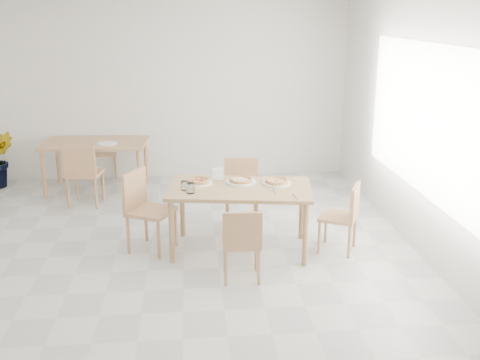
{
  "coord_description": "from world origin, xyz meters",
  "views": [
    {
      "loc": [
        0.47,
        -5.41,
        2.63
      ],
      "look_at": [
        1.02,
        0.44,
        0.83
      ],
      "focal_mm": 42.0,
      "sensor_mm": 36.0,
      "label": 1
    }
  ],
  "objects": [
    {
      "name": "tumbler_b",
      "position": [
        0.41,
        0.39,
        0.8
      ],
      "size": [
        0.08,
        0.08,
        0.1
      ],
      "primitive_type": "cylinder",
      "color": "white",
      "rests_on": "main_table"
    },
    {
      "name": "room",
      "position": [
        2.98,
        0.3,
        1.5
      ],
      "size": [
        7.28,
        7.0,
        7.0
      ],
      "color": "beige",
      "rests_on": "ground"
    },
    {
      "name": "plate_margherita",
      "position": [
        1.44,
        0.53,
        0.76
      ],
      "size": [
        0.32,
        0.32,
        0.02
      ],
      "primitive_type": "cylinder",
      "color": "white",
      "rests_on": "main_table"
    },
    {
      "name": "chair_east",
      "position": [
        2.18,
        0.3,
        0.46
      ],
      "size": [
        0.52,
        0.52,
        0.79
      ],
      "rotation": [
        0.0,
        0.0,
        -2.03
      ],
      "color": "tan",
      "rests_on": "ground"
    },
    {
      "name": "chair_back_s",
      "position": [
        -0.99,
        2.11,
        0.52
      ],
      "size": [
        0.49,
        0.49,
        0.89
      ],
      "rotation": [
        0.0,
        0.0,
        3.02
      ],
      "color": "tan",
      "rests_on": "ground"
    },
    {
      "name": "plate_empty",
      "position": [
        -0.72,
        2.67,
        0.76
      ],
      "size": [
        0.28,
        0.28,
        0.02
      ],
      "primitive_type": "cylinder",
      "color": "white",
      "rests_on": "second_table"
    },
    {
      "name": "chair_back_n",
      "position": [
        -0.92,
        3.65,
        0.46
      ],
      "size": [
        0.45,
        0.45,
        0.79
      ],
      "rotation": [
        0.0,
        0.0,
        0.16
      ],
      "color": "tan",
      "rests_on": "ground"
    },
    {
      "name": "tumbler_a",
      "position": [
        0.47,
        0.28,
        0.81
      ],
      "size": [
        0.08,
        0.08,
        0.11
      ],
      "primitive_type": "cylinder",
      "color": "white",
      "rests_on": "main_table"
    },
    {
      "name": "chair_west",
      "position": [
        -0.05,
        0.58,
        0.53
      ],
      "size": [
        0.61,
        0.61,
        0.91
      ],
      "rotation": [
        0.0,
        0.0,
        1.1
      ],
      "color": "tan",
      "rests_on": "ground"
    },
    {
      "name": "main_table",
      "position": [
        1.02,
        0.44,
        0.67
      ],
      "size": [
        1.67,
        1.1,
        0.75
      ],
      "rotation": [
        0.0,
        0.0,
        -0.15
      ],
      "color": "tan",
      "rests_on": "ground"
    },
    {
      "name": "chair_north",
      "position": [
        1.11,
        1.22,
        0.49
      ],
      "size": [
        0.44,
        0.44,
        0.85
      ],
      "rotation": [
        0.0,
        0.0,
        -0.05
      ],
      "color": "tan",
      "rests_on": "ground"
    },
    {
      "name": "pizza_mushroom",
      "position": [
        1.04,
        0.61,
        0.78
      ],
      "size": [
        0.28,
        0.28,
        0.03
      ],
      "rotation": [
        0.0,
        0.0,
        0.05
      ],
      "color": "tan",
      "rests_on": "plate_mushroom"
    },
    {
      "name": "napkin_holder",
      "position": [
        0.78,
        0.71,
        0.82
      ],
      "size": [
        0.14,
        0.08,
        0.15
      ],
      "rotation": [
        0.0,
        0.0,
        0.1
      ],
      "color": "silver",
      "rests_on": "main_table"
    },
    {
      "name": "plate_pepperoni",
      "position": [
        0.56,
        0.62,
        0.76
      ],
      "size": [
        0.32,
        0.32,
        0.02
      ],
      "primitive_type": "cylinder",
      "color": "white",
      "rests_on": "main_table"
    },
    {
      "name": "plate_mushroom",
      "position": [
        1.04,
        0.61,
        0.76
      ],
      "size": [
        0.34,
        0.34,
        0.02
      ],
      "primitive_type": "cylinder",
      "color": "white",
      "rests_on": "main_table"
    },
    {
      "name": "chair_south",
      "position": [
        0.96,
        -0.32,
        0.45
      ],
      "size": [
        0.4,
        0.4,
        0.77
      ],
      "rotation": [
        0.0,
        0.0,
        3.1
      ],
      "color": "tan",
      "rests_on": "ground"
    },
    {
      "name": "fork_b",
      "position": [
        1.37,
        0.24,
        0.75
      ],
      "size": [
        0.02,
        0.19,
        0.01
      ],
      "primitive_type": "cube",
      "rotation": [
        0.0,
        0.0,
        -0.04
      ],
      "color": "silver",
      "rests_on": "main_table"
    },
    {
      "name": "pizza_pepperoni",
      "position": [
        0.56,
        0.62,
        0.78
      ],
      "size": [
        0.33,
        0.33,
        0.03
      ],
      "rotation": [
        0.0,
        0.0,
        0.38
      ],
      "color": "tan",
      "rests_on": "plate_pepperoni"
    },
    {
      "name": "second_table",
      "position": [
        -0.91,
        2.85,
        0.67
      ],
      "size": [
        1.56,
        0.96,
        0.75
      ],
      "rotation": [
        0.0,
        0.0,
        -0.07
      ],
      "color": "tan",
      "rests_on": "ground"
    },
    {
      "name": "fork_a",
      "position": [
        1.56,
        0.05,
        0.75
      ],
      "size": [
        0.03,
        0.19,
        0.01
      ],
      "primitive_type": "cube",
      "rotation": [
        0.0,
        0.0,
        0.09
      ],
      "color": "silver",
      "rests_on": "main_table"
    },
    {
      "name": "pizza_margherita",
      "position": [
        1.44,
        0.53,
        0.78
      ],
      "size": [
        0.29,
        0.29,
        0.03
      ],
      "rotation": [
        0.0,
        0.0,
        0.12
      ],
      "color": "tan",
      "rests_on": "plate_margherita"
    }
  ]
}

